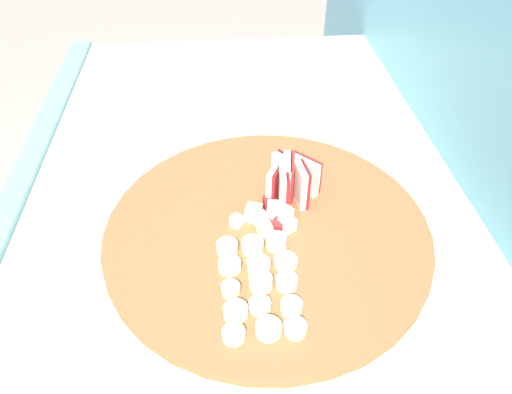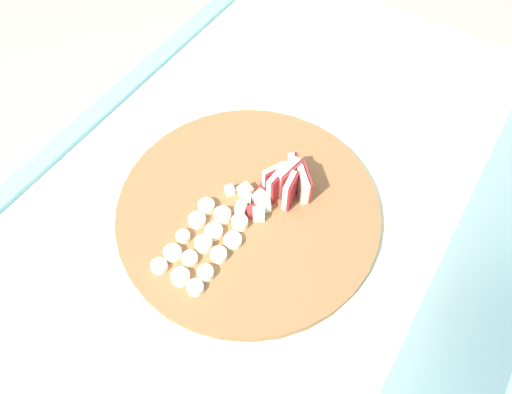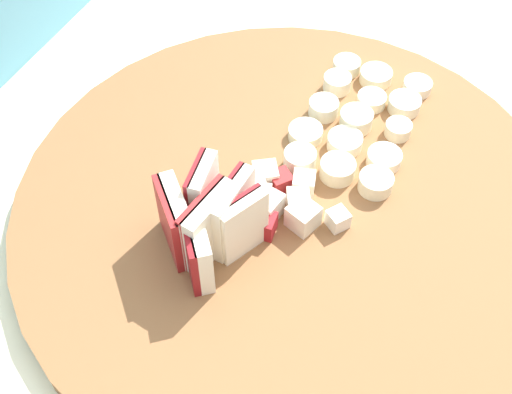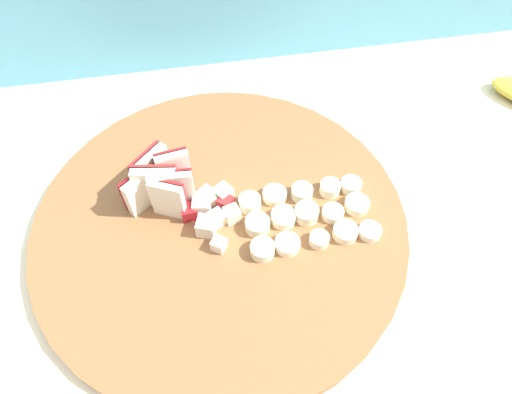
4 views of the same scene
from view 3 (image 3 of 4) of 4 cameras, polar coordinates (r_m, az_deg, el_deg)
The scene contains 6 objects.
tiled_countertop at distance 0.98m, azimuth 7.28°, elevation -12.40°, with size 1.57×0.69×0.92m.
tile_backsplash at distance 0.90m, azimuth -13.42°, elevation 2.78°, with size 2.40×0.04×1.35m, color #5BA3C1.
cutting_board at distance 0.53m, azimuth 2.96°, elevation -0.90°, with size 0.43×0.43×0.02m, color brown.
apple_wedge_fan at distance 0.47m, azimuth -4.17°, elevation -2.16°, with size 0.08×0.08×0.06m.
apple_dice_pile at distance 0.51m, azimuth 2.20°, elevation -0.25°, with size 0.07×0.09×0.02m.
banana_slice_rows at distance 0.57m, azimuth 8.55°, elevation 6.27°, with size 0.15×0.10×0.02m.
Camera 3 is at (-0.44, -0.07, 1.33)m, focal length 46.70 mm.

